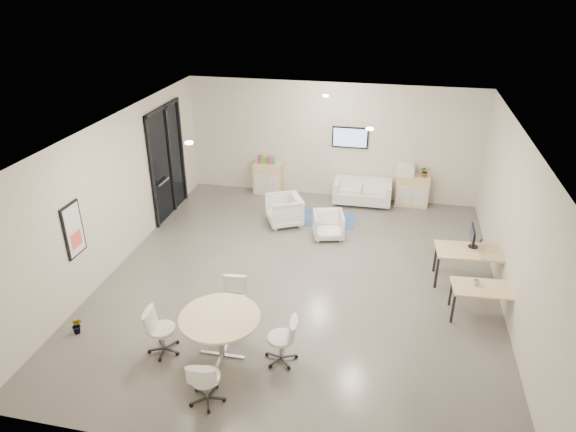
% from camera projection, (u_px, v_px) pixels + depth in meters
% --- Properties ---
extents(room_shell, '(9.60, 10.60, 4.80)m').
position_uv_depth(room_shell, '(301.00, 210.00, 10.09)').
color(room_shell, '#585650').
rests_on(room_shell, ground).
extents(glass_door, '(0.09, 1.90, 2.85)m').
position_uv_depth(glass_door, '(167.00, 158.00, 13.08)').
color(glass_door, black).
rests_on(glass_door, room_shell).
extents(artwork, '(0.05, 0.54, 1.04)m').
position_uv_depth(artwork, '(73.00, 230.00, 9.46)').
color(artwork, black).
rests_on(artwork, room_shell).
extents(wall_tv, '(0.98, 0.06, 0.58)m').
position_uv_depth(wall_tv, '(350.00, 137.00, 13.85)').
color(wall_tv, black).
rests_on(wall_tv, room_shell).
extents(ceiling_spots, '(3.14, 4.14, 0.03)m').
position_uv_depth(ceiling_spots, '(300.00, 120.00, 10.16)').
color(ceiling_spots, '#FFEAC6').
rests_on(ceiling_spots, room_shell).
extents(sideboard_left, '(0.80, 0.41, 0.90)m').
position_uv_depth(sideboard_left, '(268.00, 178.00, 14.67)').
color(sideboard_left, '#D2B77E').
rests_on(sideboard_left, room_shell).
extents(sideboard_right, '(0.87, 0.42, 0.87)m').
position_uv_depth(sideboard_right, '(412.00, 191.00, 13.92)').
color(sideboard_right, '#D2B77E').
rests_on(sideboard_right, room_shell).
extents(books, '(0.46, 0.14, 0.22)m').
position_uv_depth(books, '(266.00, 160.00, 14.44)').
color(books, red).
rests_on(books, sideboard_left).
extents(printer, '(0.51, 0.45, 0.33)m').
position_uv_depth(printer, '(406.00, 170.00, 13.70)').
color(printer, white).
rests_on(printer, sideboard_right).
extents(loveseat, '(1.56, 0.80, 0.58)m').
position_uv_depth(loveseat, '(362.00, 193.00, 14.08)').
color(loveseat, silver).
rests_on(loveseat, room_shell).
extents(blue_rug, '(1.40, 0.94, 0.01)m').
position_uv_depth(blue_rug, '(328.00, 219.00, 13.31)').
color(blue_rug, '#33619C').
rests_on(blue_rug, room_shell).
extents(armchair_left, '(1.05, 1.07, 0.84)m').
position_uv_depth(armchair_left, '(284.00, 209.00, 12.90)').
color(armchair_left, silver).
rests_on(armchair_left, room_shell).
extents(armchair_right, '(0.83, 0.80, 0.72)m').
position_uv_depth(armchair_right, '(328.00, 224.00, 12.29)').
color(armchair_right, silver).
rests_on(armchair_right, room_shell).
extents(desk_rear, '(1.53, 0.86, 0.77)m').
position_uv_depth(desk_rear, '(473.00, 254.00, 10.36)').
color(desk_rear, '#D2B77E').
rests_on(desk_rear, room_shell).
extents(desk_front, '(1.30, 0.71, 0.66)m').
position_uv_depth(desk_front, '(487.00, 291.00, 9.36)').
color(desk_front, '#D2B77E').
rests_on(desk_front, room_shell).
extents(monitor, '(0.20, 0.50, 0.44)m').
position_uv_depth(monitor, '(473.00, 237.00, 10.36)').
color(monitor, black).
rests_on(monitor, desk_rear).
extents(round_table, '(1.33, 1.33, 0.81)m').
position_uv_depth(round_table, '(220.00, 320.00, 8.36)').
color(round_table, '#D2B77E').
rests_on(round_table, room_shell).
extents(meeting_chairs, '(2.63, 2.63, 0.82)m').
position_uv_depth(meeting_chairs, '(221.00, 336.00, 8.50)').
color(meeting_chairs, white).
rests_on(meeting_chairs, room_shell).
extents(plant_cabinet, '(0.30, 0.32, 0.22)m').
position_uv_depth(plant_cabinet, '(425.00, 172.00, 13.63)').
color(plant_cabinet, '#3F7F3F').
rests_on(plant_cabinet, sideboard_right).
extents(plant_floor, '(0.21, 0.35, 0.15)m').
position_uv_depth(plant_floor, '(78.00, 330.00, 9.17)').
color(plant_floor, '#3F7F3F').
rests_on(plant_floor, room_shell).
extents(cup, '(0.15, 0.14, 0.12)m').
position_uv_depth(cup, '(476.00, 282.00, 9.39)').
color(cup, white).
rests_on(cup, desk_front).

